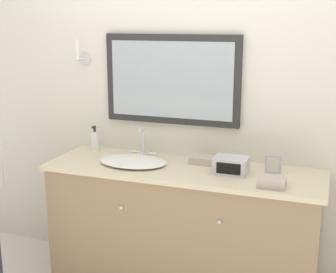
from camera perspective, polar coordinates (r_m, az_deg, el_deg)
name	(u,v)px	position (r m, az deg, el deg)	size (l,w,h in m)	color
wall_back	(197,96)	(3.21, 3.53, 4.94)	(8.00, 0.18, 2.55)	silver
vanity_counter	(182,229)	(3.17, 1.76, -11.21)	(1.79, 0.57, 0.86)	#937556
sink_basin	(133,161)	(3.11, -4.25, -2.96)	(0.45, 0.37, 0.20)	white
soap_bottle	(95,140)	(3.44, -8.89, -0.47)	(0.05, 0.06, 0.18)	white
appliance_box	(231,165)	(2.92, 7.68, -3.51)	(0.21, 0.15, 0.10)	#BCBCC1
picture_frame	(273,164)	(2.96, 12.69, -3.35)	(0.10, 0.01, 0.12)	#B2B2B7
hand_towel_near_sink	(272,182)	(2.74, 12.57, -5.46)	(0.15, 0.13, 0.05)	#B7A899
hand_towel_far_corner	(204,160)	(3.10, 4.44, -2.88)	(0.18, 0.12, 0.05)	#B7A899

